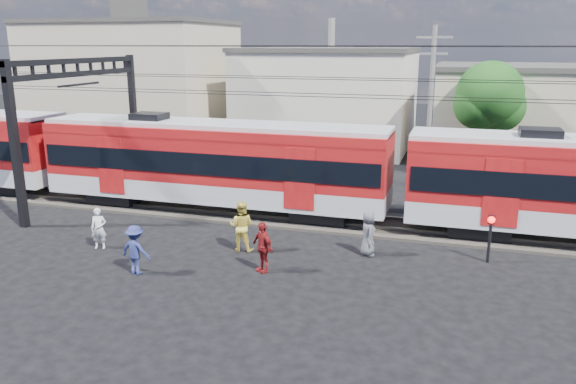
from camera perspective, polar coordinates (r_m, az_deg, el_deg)
name	(u,v)px	position (r m, az deg, el deg)	size (l,w,h in m)	color
ground	(203,288)	(18.47, -8.65, -9.62)	(120.00, 120.00, 0.00)	black
track_bed	(279,216)	(25.41, -0.92, -2.40)	(70.00, 3.40, 0.12)	#2D2823
rail_near	(274,218)	(24.69, -1.46, -2.63)	(70.00, 0.12, 0.12)	#59544C
rail_far	(284,208)	(26.06, -0.42, -1.68)	(70.00, 0.12, 0.12)	#59544C
commuter_train	(218,161)	(25.84, -7.11, 3.14)	(50.30, 3.08, 4.17)	black
catenary	(105,97)	(28.26, -18.13, 9.14)	(70.00, 9.30, 7.52)	black
building_west	(134,82)	(46.20, -15.34, 10.70)	(14.28, 10.20, 9.30)	#BDAE90
building_midwest	(330,97)	(43.32, 4.32, 9.60)	(12.24, 12.24, 7.30)	beige
building_mideast	(567,116)	(39.88, 26.47, 6.92)	(16.32, 10.20, 6.30)	#BDAE90
utility_pole_mid	(430,105)	(30.28, 14.25, 8.60)	(1.80, 0.24, 8.50)	slate
tree_near	(493,98)	(33.36, 20.09, 8.92)	(3.82, 3.64, 6.72)	#382619
pedestrian_a	(99,228)	(22.56, -18.67, -3.52)	(0.58, 0.38, 1.58)	silver
pedestrian_b	(241,226)	(21.17, -4.76, -3.47)	(0.94, 0.73, 1.92)	gold
pedestrian_c	(136,250)	(19.72, -15.23, -5.69)	(1.10, 0.63, 1.71)	navy
pedestrian_d	(263,247)	(19.22, -2.60, -5.59)	(1.04, 0.43, 1.78)	maroon
pedestrian_e	(368,233)	(20.89, 8.15, -4.18)	(0.82, 0.54, 1.68)	#515156
crossing_signal	(490,230)	(21.11, 19.88, -3.64)	(0.26, 0.26, 1.76)	black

